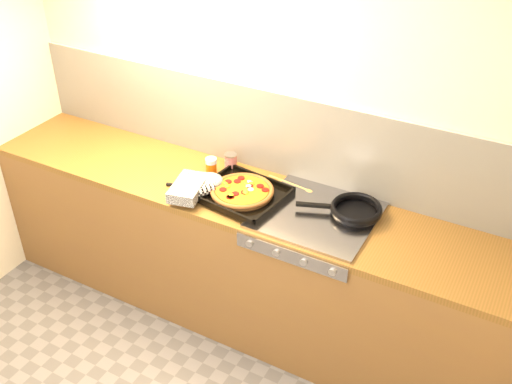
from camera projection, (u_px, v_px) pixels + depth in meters
The scene contains 9 objects.
room_shell at pixel (267, 131), 3.38m from camera, with size 3.20×3.20×3.20m.
counter_run at pixel (243, 256), 3.55m from camera, with size 3.20×0.62×0.90m.
stovetop at pixel (317, 215), 3.12m from camera, with size 0.60×0.56×0.02m, color #97979C.
pizza_on_tray at pixel (228, 190), 3.24m from camera, with size 0.61×0.50×0.08m.
frying_pan at pixel (355, 210), 3.10m from camera, with size 0.47×0.35×0.04m.
tomato_can at pixel (231, 162), 3.48m from camera, with size 0.08×0.08×0.11m.
juice_glass at pixel (211, 167), 3.43m from camera, with size 0.08×0.08×0.11m.
wooden_spoon at pixel (295, 186), 3.35m from camera, with size 0.30×0.07×0.02m.
black_spatula at pixel (192, 187), 3.34m from camera, with size 0.28×0.14×0.02m.
Camera 1 is at (1.39, -1.28, 2.72)m, focal length 42.00 mm.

